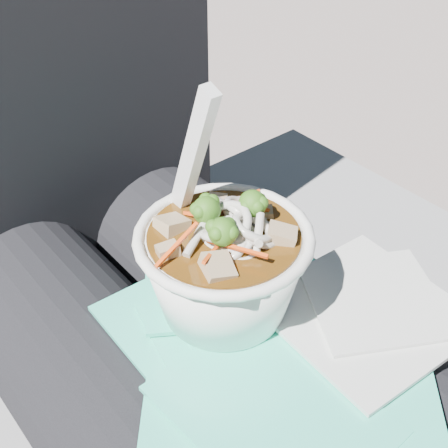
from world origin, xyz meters
TOP-DOWN VIEW (x-y plane):
  - lap at (0.00, 0.00)m, footprint 0.33×0.48m
  - person_body at (0.00, 0.09)m, footprint 0.34×0.94m
  - plastic_bag at (-0.01, -0.06)m, footprint 0.27×0.39m
  - napkins at (0.09, -0.08)m, footprint 0.16×0.15m
  - udon_bowl at (0.00, -0.00)m, footprint 0.16×0.16m

SIDE VIEW (x-z plane):
  - lap at x=0.00m, z-range 0.47..0.64m
  - person_body at x=0.00m, z-range 0.06..1.09m
  - plastic_bag at x=-0.01m, z-range 0.64..0.65m
  - napkins at x=0.09m, z-range 0.65..0.66m
  - udon_bowl at x=0.00m, z-range 0.60..0.80m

